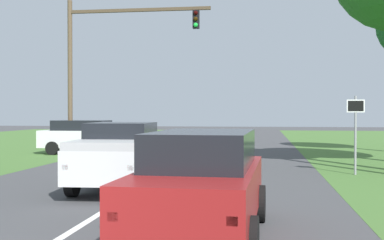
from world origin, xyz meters
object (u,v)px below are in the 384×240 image
Objects in this scene: pickup_truck_lead at (123,154)px; crossing_suv_far at (85,136)px; red_suv_near at (202,181)px; traffic_light at (105,52)px; keep_moving_sign at (355,125)px.

crossing_suv_far is at bearing 115.11° from pickup_truck_lead.
red_suv_near reaches higher than crossing_suv_far.
red_suv_near is at bearing -66.72° from traffic_light.
crossing_suv_far is (-8.10, 16.32, -0.04)m from red_suv_near.
traffic_light reaches higher than keep_moving_sign.
traffic_light is 4.44m from crossing_suv_far.
keep_moving_sign is 0.59× the size of crossing_suv_far.
pickup_truck_lead is at bearing 119.01° from red_suv_near.
keep_moving_sign reaches higher than pickup_truck_lead.
traffic_light reaches higher than pickup_truck_lead.
crossing_suv_far is (-1.14, 0.16, -4.29)m from traffic_light.
pickup_truck_lead is (-2.89, 5.21, -0.00)m from red_suv_near.
pickup_truck_lead is 2.03× the size of keep_moving_sign.
keep_moving_sign is (11.15, -6.89, -3.48)m from traffic_light.
pickup_truck_lead is 1.19× the size of crossing_suv_far.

